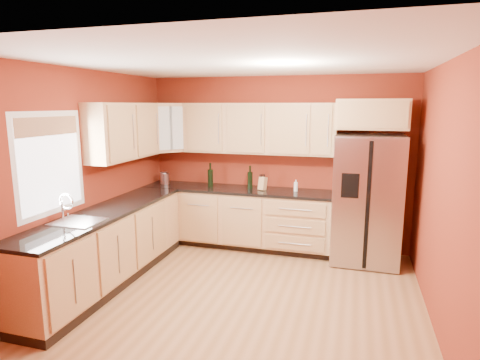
% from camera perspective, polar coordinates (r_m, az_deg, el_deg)
% --- Properties ---
extents(floor, '(4.00, 4.00, 0.00)m').
position_cam_1_polar(floor, '(4.73, -0.04, -16.72)').
color(floor, '#906138').
rests_on(floor, ground).
extents(ceiling, '(4.00, 4.00, 0.00)m').
position_cam_1_polar(ceiling, '(4.22, -0.04, 16.45)').
color(ceiling, white).
rests_on(ceiling, wall_back).
extents(wall_back, '(4.00, 0.04, 2.60)m').
position_cam_1_polar(wall_back, '(6.21, 5.18, 2.51)').
color(wall_back, maroon).
rests_on(wall_back, floor).
extents(wall_front, '(4.00, 0.04, 2.60)m').
position_cam_1_polar(wall_front, '(2.51, -13.25, -10.04)').
color(wall_front, maroon).
rests_on(wall_front, floor).
extents(wall_left, '(0.04, 4.00, 2.60)m').
position_cam_1_polar(wall_left, '(5.21, -21.66, 0.24)').
color(wall_left, maroon).
rests_on(wall_left, floor).
extents(wall_right, '(0.04, 4.00, 2.60)m').
position_cam_1_polar(wall_right, '(4.20, 27.16, -2.54)').
color(wall_right, maroon).
rests_on(wall_right, floor).
extents(base_cabinets_back, '(2.90, 0.60, 0.88)m').
position_cam_1_polar(base_cabinets_back, '(6.23, -0.49, -5.51)').
color(base_cabinets_back, '#AE7E54').
rests_on(base_cabinets_back, floor).
extents(base_cabinets_left, '(0.60, 2.80, 0.88)m').
position_cam_1_polar(base_cabinets_left, '(5.25, -18.39, -9.20)').
color(base_cabinets_left, '#AE7E54').
rests_on(base_cabinets_left, floor).
extents(countertop_back, '(2.90, 0.62, 0.04)m').
position_cam_1_polar(countertop_back, '(6.11, -0.52, -1.38)').
color(countertop_back, black).
rests_on(countertop_back, base_cabinets_back).
extents(countertop_left, '(0.62, 2.80, 0.04)m').
position_cam_1_polar(countertop_left, '(5.11, -18.60, -4.35)').
color(countertop_left, black).
rests_on(countertop_left, base_cabinets_left).
extents(upper_cabinets_back, '(2.30, 0.33, 0.75)m').
position_cam_1_polar(upper_cabinets_back, '(6.05, 2.61, 7.33)').
color(upper_cabinets_back, '#AE7E54').
rests_on(upper_cabinets_back, wall_back).
extents(upper_cabinets_left, '(0.33, 1.35, 0.75)m').
position_cam_1_polar(upper_cabinets_left, '(5.64, -16.17, 6.69)').
color(upper_cabinets_left, '#AE7E54').
rests_on(upper_cabinets_left, wall_left).
extents(corner_upper_cabinet, '(0.67, 0.67, 0.75)m').
position_cam_1_polar(corner_upper_cabinet, '(6.38, -10.34, 7.35)').
color(corner_upper_cabinet, '#AE7E54').
rests_on(corner_upper_cabinet, wall_back).
extents(over_fridge_cabinet, '(0.92, 0.60, 0.40)m').
position_cam_1_polar(over_fridge_cabinet, '(5.73, 18.22, 8.89)').
color(over_fridge_cabinet, '#AE7E54').
rests_on(over_fridge_cabinet, wall_back).
extents(refrigerator, '(0.90, 0.75, 1.78)m').
position_cam_1_polar(refrigerator, '(5.80, 17.58, -2.64)').
color(refrigerator, '#ACABB0').
rests_on(refrigerator, floor).
extents(window, '(0.03, 0.90, 1.00)m').
position_cam_1_polar(window, '(4.78, -25.33, 2.13)').
color(window, white).
rests_on(window, wall_left).
extents(sink_faucet, '(0.50, 0.42, 0.30)m').
position_cam_1_polar(sink_faucet, '(4.68, -22.20, -3.79)').
color(sink_faucet, silver).
rests_on(sink_faucet, countertop_left).
extents(canister_left, '(0.14, 0.14, 0.17)m').
position_cam_1_polar(canister_left, '(6.53, -10.49, 0.18)').
color(canister_left, '#ACABB0').
rests_on(canister_left, countertop_back).
extents(canister_right, '(0.15, 0.15, 0.19)m').
position_cam_1_polar(canister_right, '(6.57, -10.78, 0.30)').
color(canister_right, '#ACABB0').
rests_on(canister_right, countertop_back).
extents(wine_bottle_a, '(0.09, 0.09, 0.35)m').
position_cam_1_polar(wine_bottle_a, '(6.07, 1.44, 0.41)').
color(wine_bottle_a, black).
rests_on(wine_bottle_a, countertop_back).
extents(wine_bottle_b, '(0.10, 0.10, 0.37)m').
position_cam_1_polar(wine_bottle_b, '(6.22, -4.24, 0.74)').
color(wine_bottle_b, black).
rests_on(wine_bottle_b, countertop_back).
extents(knife_block, '(0.12, 0.12, 0.20)m').
position_cam_1_polar(knife_block, '(5.99, 3.24, -0.49)').
color(knife_block, tan).
rests_on(knife_block, countertop_back).
extents(soap_dispenser, '(0.06, 0.06, 0.17)m').
position_cam_1_polar(soap_dispenser, '(5.95, 7.94, -0.78)').
color(soap_dispenser, white).
rests_on(soap_dispenser, countertop_back).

